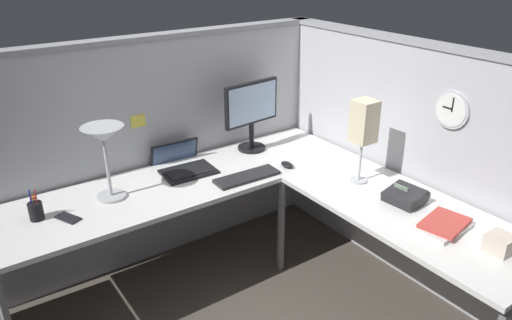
% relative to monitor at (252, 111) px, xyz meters
% --- Properties ---
extents(ground_plane, '(6.80, 6.80, 0.00)m').
position_rel_monitor_xyz_m(ground_plane, '(-0.25, -0.64, -1.02)').
color(ground_plane, '#4C443D').
extents(cubicle_wall_back, '(2.57, 0.12, 1.58)m').
position_rel_monitor_xyz_m(cubicle_wall_back, '(-0.62, 0.23, -0.23)').
color(cubicle_wall_back, '#B2B2B7').
rests_on(cubicle_wall_back, ground).
extents(cubicle_wall_right, '(0.12, 2.37, 1.58)m').
position_rel_monitor_xyz_m(cubicle_wall_right, '(0.62, -0.90, -0.23)').
color(cubicle_wall_right, '#B2B2B7').
rests_on(cubicle_wall_right, ground).
extents(desk, '(2.35, 2.15, 0.73)m').
position_rel_monitor_xyz_m(desk, '(-0.40, -0.69, -0.39)').
color(desk, white).
rests_on(desk, ground).
extents(monitor, '(0.46, 0.20, 0.50)m').
position_rel_monitor_xyz_m(monitor, '(0.00, 0.00, 0.00)').
color(monitor, black).
rests_on(monitor, desk).
extents(laptop, '(0.36, 0.40, 0.22)m').
position_rel_monitor_xyz_m(laptop, '(-0.56, 0.01, -0.27)').
color(laptop, black).
rests_on(laptop, desk).
extents(keyboard, '(0.43, 0.15, 0.02)m').
position_rel_monitor_xyz_m(keyboard, '(-0.30, -0.38, -0.28)').
color(keyboard, '#232326').
rests_on(keyboard, desk).
extents(computer_mouse, '(0.06, 0.10, 0.03)m').
position_rel_monitor_xyz_m(computer_mouse, '(0.02, -0.39, -0.28)').
color(computer_mouse, black).
rests_on(computer_mouse, desk).
extents(desk_lamp_dome, '(0.24, 0.24, 0.44)m').
position_rel_monitor_xyz_m(desk_lamp_dome, '(-1.10, -0.13, 0.07)').
color(desk_lamp_dome, '#B7BABF').
rests_on(desk_lamp_dome, desk).
extents(pen_cup, '(0.08, 0.08, 0.18)m').
position_rel_monitor_xyz_m(pen_cup, '(-1.51, -0.13, -0.24)').
color(pen_cup, black).
rests_on(pen_cup, desk).
extents(cell_phone, '(0.12, 0.16, 0.01)m').
position_rel_monitor_xyz_m(cell_phone, '(-1.37, -0.22, -0.29)').
color(cell_phone, black).
rests_on(cell_phone, desk).
extents(office_phone, '(0.21, 0.22, 0.11)m').
position_rel_monitor_xyz_m(office_phone, '(0.27, -1.17, -0.26)').
color(office_phone, '#232326').
rests_on(office_phone, desk).
extents(book_stack, '(0.31, 0.24, 0.04)m').
position_rel_monitor_xyz_m(book_stack, '(0.21, -1.46, -0.27)').
color(book_stack, silver).
rests_on(book_stack, desk).
extents(desk_lamp_paper, '(0.13, 0.13, 0.53)m').
position_rel_monitor_xyz_m(desk_lamp_paper, '(0.25, -0.82, 0.09)').
color(desk_lamp_paper, '#B7BABF').
rests_on(desk_lamp_paper, desk).
extents(tissue_box, '(0.12, 0.12, 0.09)m').
position_rel_monitor_xyz_m(tissue_box, '(0.25, -1.75, -0.25)').
color(tissue_box, beige).
rests_on(tissue_box, desk).
extents(wall_clock, '(0.04, 0.22, 0.22)m').
position_rel_monitor_xyz_m(wall_clock, '(0.57, -1.18, 0.22)').
color(wall_clock, '#B7BABF').
extents(pinned_note_leftmost, '(0.10, 0.00, 0.08)m').
position_rel_monitor_xyz_m(pinned_note_leftmost, '(-0.77, 0.18, 0.03)').
color(pinned_note_leftmost, '#EAD84C').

